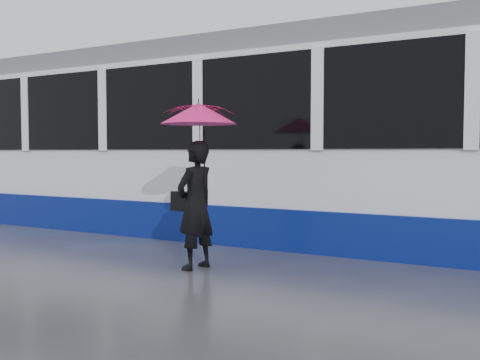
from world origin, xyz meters
The scene contains 5 objects.
ground centered at (0.00, 0.00, 0.00)m, with size 90.00×90.00×0.00m, color #2D2D32.
rails centered at (0.00, 2.50, 0.01)m, with size 34.00×1.51×0.02m.
woman centered at (-0.75, -0.34, 0.80)m, with size 0.58×0.38×1.59m, color black.
umbrella centered at (-0.70, -0.34, 1.75)m, with size 1.08×1.08×1.08m.
handbag centered at (-0.97, -0.32, 0.84)m, with size 0.30×0.17×0.43m.
Camera 1 is at (2.91, -5.85, 1.45)m, focal length 40.00 mm.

